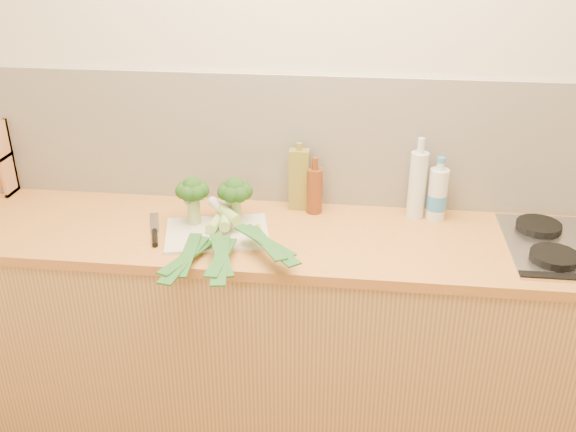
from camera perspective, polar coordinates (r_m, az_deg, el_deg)
name	(u,v)px	position (r m, az deg, el deg)	size (l,w,h in m)	color
room_shell	(317,142)	(2.61, 2.61, 6.59)	(3.50, 3.50, 3.50)	beige
counter	(308,330)	(2.69, 1.81, -10.13)	(3.20, 0.62, 0.90)	tan
chopping_board	(217,233)	(2.46, -6.32, -1.52)	(0.39, 0.28, 0.01)	silver
broccoli_left	(192,192)	(2.48, -8.49, 2.13)	(0.13, 0.13, 0.19)	#8FA862
broccoli_right	(235,192)	(2.49, -4.73, 2.18)	(0.14, 0.14, 0.18)	#8FA862
leek_front	(208,231)	(2.41, -7.09, -1.36)	(0.16, 0.64, 0.04)	white
leek_mid	(225,227)	(2.40, -5.66, -1.00)	(0.16, 0.68, 0.04)	white
leek_back	(241,223)	(2.38, -4.22, -0.66)	(0.42, 0.50, 0.04)	white
chefs_knife	(155,234)	(2.49, -11.77, -1.57)	(0.12, 0.29, 0.02)	silver
oil_tin	(299,179)	(2.61, 0.99, 3.30)	(0.08, 0.05, 0.28)	olive
glass_bottle	(417,184)	(2.59, 11.43, 2.82)	(0.07, 0.07, 0.33)	silver
amber_bottle	(315,190)	(2.59, 2.37, 2.34)	(0.06, 0.06, 0.24)	#653013
water_bottle	(437,196)	(2.60, 13.13, 1.77)	(0.08, 0.08, 0.24)	silver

